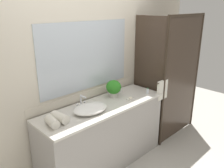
% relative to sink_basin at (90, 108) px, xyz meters
% --- Properties ---
extents(ground_plane, '(8.00, 8.00, 0.00)m').
position_rel_sink_basin_xyz_m(ground_plane, '(0.24, 0.03, -0.94)').
color(ground_plane, '#B7B2A8').
extents(wall_back_with_mirror, '(4.40, 0.06, 2.60)m').
position_rel_sink_basin_xyz_m(wall_back_with_mirror, '(0.24, 0.37, 0.36)').
color(wall_back_with_mirror, beige).
rests_on(wall_back_with_mirror, ground_plane).
extents(vanity_cabinet, '(1.80, 0.58, 0.90)m').
position_rel_sink_basin_xyz_m(vanity_cabinet, '(0.24, 0.04, -0.49)').
color(vanity_cabinet, '#9E9993').
rests_on(vanity_cabinet, ground_plane).
extents(shower_enclosure, '(1.20, 0.59, 2.00)m').
position_rel_sink_basin_xyz_m(shower_enclosure, '(1.52, -0.16, 0.09)').
color(shower_enclosure, '#2D2319').
rests_on(shower_enclosure, ground_plane).
extents(sink_basin, '(0.44, 0.33, 0.08)m').
position_rel_sink_basin_xyz_m(sink_basin, '(0.00, 0.00, 0.00)').
color(sink_basin, white).
rests_on(sink_basin, vanity_cabinet).
extents(faucet, '(0.17, 0.12, 0.16)m').
position_rel_sink_basin_xyz_m(faucet, '(0.00, 0.18, 0.01)').
color(faucet, silver).
rests_on(faucet, vanity_cabinet).
extents(potted_plant, '(0.21, 0.21, 0.24)m').
position_rel_sink_basin_xyz_m(potted_plant, '(0.53, 0.14, 0.10)').
color(potted_plant, beige).
rests_on(potted_plant, vanity_cabinet).
extents(soap_dish, '(0.10, 0.07, 0.04)m').
position_rel_sink_basin_xyz_m(soap_dish, '(0.63, -0.09, -0.03)').
color(soap_dish, silver).
rests_on(soap_dish, vanity_cabinet).
extents(amenity_bottle_body_wash, '(0.03, 0.03, 0.08)m').
position_rel_sink_basin_xyz_m(amenity_bottle_body_wash, '(0.97, -0.11, 0.00)').
color(amenity_bottle_body_wash, silver).
rests_on(amenity_bottle_body_wash, vanity_cabinet).
extents(amenity_bottle_shampoo, '(0.03, 0.03, 0.08)m').
position_rel_sink_basin_xyz_m(amenity_bottle_shampoo, '(0.74, 0.20, -0.00)').
color(amenity_bottle_shampoo, white).
rests_on(amenity_bottle_shampoo, vanity_cabinet).
extents(rolled_towel_near_edge, '(0.12, 0.20, 0.10)m').
position_rel_sink_basin_xyz_m(rolled_towel_near_edge, '(-0.52, 0.00, 0.01)').
color(rolled_towel_near_edge, silver).
rests_on(rolled_towel_near_edge, vanity_cabinet).
extents(rolled_towel_middle, '(0.13, 0.23, 0.11)m').
position_rel_sink_basin_xyz_m(rolled_towel_middle, '(-0.41, 0.03, 0.01)').
color(rolled_towel_middle, silver).
rests_on(rolled_towel_middle, vanity_cabinet).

